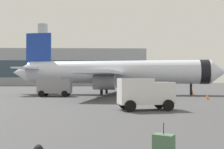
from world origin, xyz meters
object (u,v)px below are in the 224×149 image
airplane_at_gate (115,72)px  cargo_van (145,92)px  rolling_suitcase (164,145)px  safety_cone_mid (207,97)px  service_truck (54,85)px  safety_cone_near (192,92)px

airplane_at_gate → cargo_van: bearing=-86.1°
cargo_van → rolling_suitcase: bearing=-96.0°
safety_cone_mid → rolling_suitcase: (-11.04, -25.30, 0.06)m
safety_cone_mid → rolling_suitcase: bearing=-113.6°
airplane_at_gate → safety_cone_mid: airplane_at_gate is taller
service_truck → safety_cone_mid: 21.39m
airplane_at_gate → safety_cone_near: airplane_at_gate is taller
service_truck → rolling_suitcase: (9.25, -31.97, -1.22)m
airplane_at_gate → rolling_suitcase: size_ratio=32.43×
safety_cone_near → service_truck: bearing=-170.0°
airplane_at_gate → safety_cone_mid: bearing=-45.2°
safety_cone_near → rolling_suitcase: bearing=-109.3°
cargo_van → rolling_suitcase: 13.69m
safety_cone_mid → safety_cone_near: bearing=81.7°
airplane_at_gate → safety_cone_near: 13.17m
safety_cone_near → safety_cone_mid: size_ratio=1.18×
safety_cone_near → rolling_suitcase: size_ratio=0.71×
rolling_suitcase → safety_cone_mid: bearing=66.4°
airplane_at_gate → safety_cone_near: size_ratio=45.50×
airplane_at_gate → rolling_suitcase: 36.72m
airplane_at_gate → safety_cone_near: (12.73, -0.74, -3.27)m
cargo_van → rolling_suitcase: (-1.42, -13.58, -1.06)m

